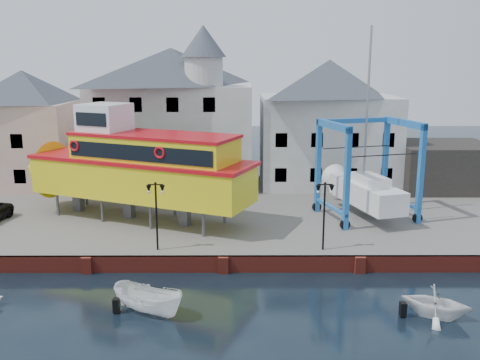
{
  "coord_description": "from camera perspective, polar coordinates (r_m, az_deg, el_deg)",
  "views": [
    {
      "loc": [
        0.88,
        -29.37,
        12.29
      ],
      "look_at": [
        1.0,
        7.0,
        4.0
      ],
      "focal_mm": 40.0,
      "sensor_mm": 36.0,
      "label": 1
    }
  ],
  "objects": [
    {
      "name": "hardstanding",
      "position": [
        42.07,
        -1.38,
        -3.44
      ],
      "size": [
        44.0,
        22.0,
        1.0
      ],
      "primitive_type": "cube",
      "color": "#6A655D",
      "rests_on": "ground"
    },
    {
      "name": "travel_lift",
      "position": [
        40.26,
        12.79,
        -0.45
      ],
      "size": [
        7.4,
        9.23,
        13.51
      ],
      "rotation": [
        0.0,
        0.0,
        0.28
      ],
      "color": "blue",
      "rests_on": "hardstanding"
    },
    {
      "name": "quay_wall",
      "position": [
        31.76,
        -1.79,
        -8.96
      ],
      "size": [
        44.0,
        0.47,
        1.0
      ],
      "color": "maroon",
      "rests_on": "ground"
    },
    {
      "name": "tour_boat",
      "position": [
        38.79,
        -11.9,
        1.51
      ],
      "size": [
        18.97,
        11.66,
        8.17
      ],
      "rotation": [
        0.0,
        0.0,
        -0.42
      ],
      "color": "#59595E",
      "rests_on": "hardstanding"
    },
    {
      "name": "building_pink",
      "position": [
        51.36,
        -21.84,
        5.05
      ],
      "size": [
        8.0,
        7.0,
        10.3
      ],
      "color": "#C59891",
      "rests_on": "hardstanding"
    },
    {
      "name": "shed_dark",
      "position": [
        50.64,
        20.79,
        1.43
      ],
      "size": [
        8.0,
        7.0,
        4.0
      ],
      "primitive_type": "cube",
      "color": "#262421",
      "rests_on": "hardstanding"
    },
    {
      "name": "building_white_main",
      "position": [
        48.36,
        -7.07,
        6.87
      ],
      "size": [
        14.0,
        8.3,
        14.0
      ],
      "color": "#B8B8B6",
      "rests_on": "hardstanding"
    },
    {
      "name": "motorboat_a",
      "position": [
        27.61,
        -9.69,
        -13.79
      ],
      "size": [
        4.31,
        3.33,
        1.58
      ],
      "primitive_type": "imported",
      "rotation": [
        0.0,
        0.0,
        1.06
      ],
      "color": "white",
      "rests_on": "ground"
    },
    {
      "name": "lamp_post_left",
      "position": [
        32.0,
        -8.96,
        -2.01
      ],
      "size": [
        1.12,
        0.32,
        4.2
      ],
      "color": "black",
      "rests_on": "hardstanding"
    },
    {
      "name": "building_white_right",
      "position": [
        49.37,
        9.33,
        6.05
      ],
      "size": [
        12.0,
        8.0,
        11.2
      ],
      "color": "#B8B8B6",
      "rests_on": "hardstanding"
    },
    {
      "name": "motorboat_c",
      "position": [
        28.51,
        20.09,
        -13.53
      ],
      "size": [
        4.18,
        3.97,
        1.73
      ],
      "primitive_type": "imported",
      "rotation": [
        0.0,
        0.0,
        1.12
      ],
      "color": "white",
      "rests_on": "ground"
    },
    {
      "name": "ground",
      "position": [
        31.85,
        -1.78,
        -9.86
      ],
      "size": [
        140.0,
        140.0,
        0.0
      ],
      "primitive_type": "plane",
      "color": "black",
      "rests_on": "ground"
    },
    {
      "name": "lamp_post_right",
      "position": [
        32.04,
        9.02,
        -2.0
      ],
      "size": [
        1.12,
        0.32,
        4.2
      ],
      "color": "black",
      "rests_on": "hardstanding"
    }
  ]
}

